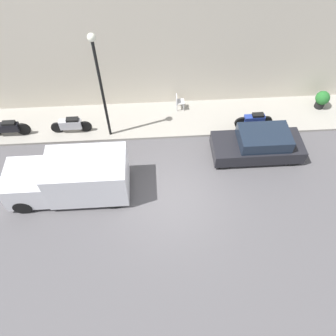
{
  "coord_description": "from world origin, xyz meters",
  "views": [
    {
      "loc": [
        -7.2,
        0.64,
        11.45
      ],
      "look_at": [
        1.22,
        0.1,
        0.6
      ],
      "focal_mm": 35.0,
      "sensor_mm": 36.0,
      "label": 1
    }
  ],
  "objects_px": {
    "parked_car": "(259,145)",
    "scooter_silver": "(71,125)",
    "motorcycle_black": "(8,128)",
    "cafe_chair": "(179,101)",
    "delivery_van": "(70,178)",
    "streetlamp": "(99,77)",
    "potted_plant": "(322,99)",
    "motorcycle_blue": "(254,120)"
  },
  "relations": [
    {
      "from": "scooter_silver",
      "to": "motorcycle_black",
      "type": "bearing_deg",
      "value": 90.66
    },
    {
      "from": "parked_car",
      "to": "scooter_silver",
      "type": "distance_m",
      "value": 8.69
    },
    {
      "from": "cafe_chair",
      "to": "motorcycle_black",
      "type": "bearing_deg",
      "value": 99.3
    },
    {
      "from": "parked_car",
      "to": "motorcycle_black",
      "type": "height_order",
      "value": "parked_car"
    },
    {
      "from": "parked_car",
      "to": "cafe_chair",
      "type": "xyz_separation_m",
      "value": [
        3.17,
        3.29,
        -0.04
      ]
    },
    {
      "from": "potted_plant",
      "to": "scooter_silver",
      "type": "bearing_deg",
      "value": 94.45
    },
    {
      "from": "scooter_silver",
      "to": "cafe_chair",
      "type": "height_order",
      "value": "cafe_chair"
    },
    {
      "from": "motorcycle_blue",
      "to": "cafe_chair",
      "type": "bearing_deg",
      "value": 65.87
    },
    {
      "from": "parked_car",
      "to": "delivery_van",
      "type": "bearing_deg",
      "value": 101.19
    },
    {
      "from": "delivery_van",
      "to": "parked_car",
      "type": "bearing_deg",
      "value": -78.81
    },
    {
      "from": "streetlamp",
      "to": "cafe_chair",
      "type": "bearing_deg",
      "value": -65.14
    },
    {
      "from": "scooter_silver",
      "to": "cafe_chair",
      "type": "bearing_deg",
      "value": -76.04
    },
    {
      "from": "motorcycle_blue",
      "to": "potted_plant",
      "type": "bearing_deg",
      "value": -71.81
    },
    {
      "from": "cafe_chair",
      "to": "streetlamp",
      "type": "bearing_deg",
      "value": 114.86
    },
    {
      "from": "motorcycle_blue",
      "to": "potted_plant",
      "type": "distance_m",
      "value": 3.92
    },
    {
      "from": "potted_plant",
      "to": "cafe_chair",
      "type": "distance_m",
      "value": 7.19
    },
    {
      "from": "scooter_silver",
      "to": "streetlamp",
      "type": "height_order",
      "value": "streetlamp"
    },
    {
      "from": "motorcycle_black",
      "to": "potted_plant",
      "type": "relative_size",
      "value": 2.15
    },
    {
      "from": "potted_plant",
      "to": "cafe_chair",
      "type": "bearing_deg",
      "value": 87.38
    },
    {
      "from": "cafe_chair",
      "to": "parked_car",
      "type": "bearing_deg",
      "value": -133.95
    },
    {
      "from": "potted_plant",
      "to": "cafe_chair",
      "type": "xyz_separation_m",
      "value": [
        0.33,
        7.19,
        -0.02
      ]
    },
    {
      "from": "motorcycle_black",
      "to": "streetlamp",
      "type": "distance_m",
      "value": 5.48
    },
    {
      "from": "parked_car",
      "to": "cafe_chair",
      "type": "bearing_deg",
      "value": 46.05
    },
    {
      "from": "delivery_van",
      "to": "streetlamp",
      "type": "height_order",
      "value": "streetlamp"
    },
    {
      "from": "scooter_silver",
      "to": "cafe_chair",
      "type": "distance_m",
      "value": 5.36
    },
    {
      "from": "scooter_silver",
      "to": "motorcycle_black",
      "type": "xyz_separation_m",
      "value": [
        -0.03,
        2.9,
        0.01
      ]
    },
    {
      "from": "scooter_silver",
      "to": "streetlamp",
      "type": "xyz_separation_m",
      "value": [
        -0.28,
        -1.81,
        2.79
      ]
    },
    {
      "from": "delivery_van",
      "to": "cafe_chair",
      "type": "bearing_deg",
      "value": -44.92
    },
    {
      "from": "streetlamp",
      "to": "scooter_silver",
      "type": "bearing_deg",
      "value": 81.21
    },
    {
      "from": "motorcycle_black",
      "to": "parked_car",
      "type": "bearing_deg",
      "value": -99.18
    },
    {
      "from": "motorcycle_black",
      "to": "cafe_chair",
      "type": "distance_m",
      "value": 8.21
    },
    {
      "from": "scooter_silver",
      "to": "cafe_chair",
      "type": "xyz_separation_m",
      "value": [
        1.29,
        -5.2,
        0.05
      ]
    },
    {
      "from": "delivery_van",
      "to": "motorcycle_blue",
      "type": "xyz_separation_m",
      "value": [
        3.2,
        -8.2,
        -0.43
      ]
    },
    {
      "from": "motorcycle_black",
      "to": "cafe_chair",
      "type": "xyz_separation_m",
      "value": [
        1.33,
        -8.1,
        0.04
      ]
    },
    {
      "from": "delivery_van",
      "to": "scooter_silver",
      "type": "xyz_separation_m",
      "value": [
        3.46,
        0.46,
        -0.44
      ]
    },
    {
      "from": "delivery_van",
      "to": "potted_plant",
      "type": "height_order",
      "value": "delivery_van"
    },
    {
      "from": "motorcycle_black",
      "to": "potted_plant",
      "type": "height_order",
      "value": "potted_plant"
    },
    {
      "from": "delivery_van",
      "to": "streetlamp",
      "type": "distance_m",
      "value": 4.18
    },
    {
      "from": "streetlamp",
      "to": "motorcycle_black",
      "type": "bearing_deg",
      "value": 87.01
    },
    {
      "from": "scooter_silver",
      "to": "motorcycle_black",
      "type": "relative_size",
      "value": 0.94
    },
    {
      "from": "parked_car",
      "to": "scooter_silver",
      "type": "relative_size",
      "value": 2.09
    },
    {
      "from": "motorcycle_black",
      "to": "cafe_chair",
      "type": "bearing_deg",
      "value": -80.7
    }
  ]
}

